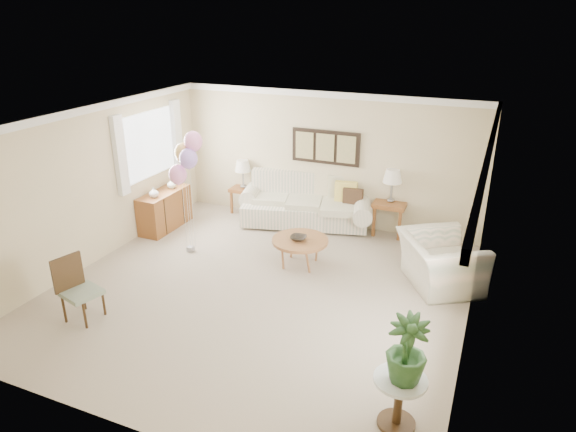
% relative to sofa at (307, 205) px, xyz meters
% --- Properties ---
extents(ground_plane, '(6.00, 6.00, 0.00)m').
position_rel_sofa_xyz_m(ground_plane, '(0.30, -2.80, -0.39)').
color(ground_plane, tan).
extents(room_shell, '(6.04, 6.04, 2.60)m').
position_rel_sofa_xyz_m(room_shell, '(0.19, -2.71, 1.24)').
color(room_shell, beige).
rests_on(room_shell, ground).
extents(wall_art_triptych, '(1.35, 0.06, 0.65)m').
position_rel_sofa_xyz_m(wall_art_triptych, '(0.30, 0.16, 1.16)').
color(wall_art_triptych, black).
rests_on(wall_art_triptych, ground).
extents(sofa, '(2.92, 1.57, 0.99)m').
position_rel_sofa_xyz_m(sofa, '(0.00, 0.00, 0.00)').
color(sofa, beige).
rests_on(sofa, ground).
extents(end_table_left, '(0.50, 0.45, 0.54)m').
position_rel_sofa_xyz_m(end_table_left, '(-1.44, 0.05, 0.06)').
color(end_table_left, brown).
rests_on(end_table_left, ground).
extents(end_table_right, '(0.60, 0.55, 0.66)m').
position_rel_sofa_xyz_m(end_table_right, '(1.63, 0.11, 0.16)').
color(end_table_right, brown).
rests_on(end_table_right, ground).
extents(lamp_left, '(0.33, 0.33, 0.59)m').
position_rel_sofa_xyz_m(lamp_left, '(-1.44, 0.05, 0.60)').
color(lamp_left, gray).
rests_on(lamp_left, end_table_left).
extents(lamp_right, '(0.36, 0.36, 0.63)m').
position_rel_sofa_xyz_m(lamp_right, '(1.63, 0.11, 0.74)').
color(lamp_right, gray).
rests_on(lamp_right, end_table_right).
extents(coffee_table, '(0.94, 0.94, 0.47)m').
position_rel_sofa_xyz_m(coffee_table, '(0.55, -1.75, 0.04)').
color(coffee_table, '#A05C3F').
rests_on(coffee_table, ground).
extents(decor_bowl, '(0.30, 0.30, 0.07)m').
position_rel_sofa_xyz_m(decor_bowl, '(0.54, -1.79, 0.12)').
color(decor_bowl, black).
rests_on(decor_bowl, coffee_table).
extents(armchair, '(1.54, 1.59, 0.79)m').
position_rel_sofa_xyz_m(armchair, '(2.78, -1.54, 0.00)').
color(armchair, beige).
rests_on(armchair, ground).
extents(side_table, '(0.54, 0.54, 0.59)m').
position_rel_sofa_xyz_m(side_table, '(2.80, -4.68, 0.05)').
color(side_table, silver).
rests_on(side_table, ground).
extents(potted_plant, '(0.46, 0.46, 0.72)m').
position_rel_sofa_xyz_m(potted_plant, '(2.83, -4.69, 0.56)').
color(potted_plant, '#224D1E').
rests_on(potted_plant, side_table).
extents(accent_chair, '(0.56, 0.56, 0.92)m').
position_rel_sofa_xyz_m(accent_chair, '(-1.66, -4.41, 0.09)').
color(accent_chair, gray).
rests_on(accent_chair, ground).
extents(credenza, '(0.46, 1.20, 0.74)m').
position_rel_sofa_xyz_m(credenza, '(-2.46, -1.30, -0.02)').
color(credenza, brown).
rests_on(credenza, ground).
extents(vase_white, '(0.22, 0.22, 0.19)m').
position_rel_sofa_xyz_m(vase_white, '(-2.44, -1.61, 0.44)').
color(vase_white, silver).
rests_on(vase_white, credenza).
extents(vase_sage, '(0.18, 0.18, 0.18)m').
position_rel_sofa_xyz_m(vase_sage, '(-2.44, -1.05, 0.44)').
color(vase_sage, silver).
rests_on(vase_sage, credenza).
extents(balloon_cluster, '(0.54, 0.49, 2.15)m').
position_rel_sofa_xyz_m(balloon_cluster, '(-1.41, -1.99, 1.32)').
color(balloon_cluster, gray).
rests_on(balloon_cluster, ground).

